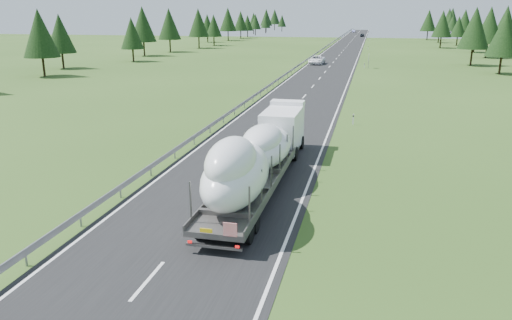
% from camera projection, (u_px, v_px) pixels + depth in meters
% --- Properties ---
extents(ground, '(400.00, 400.00, 0.00)m').
position_uv_depth(ground, '(148.00, 281.00, 19.12)').
color(ground, '#2B4918').
rests_on(ground, ground).
extents(road_surface, '(10.00, 400.00, 0.02)m').
position_uv_depth(road_surface, '(337.00, 58.00, 112.57)').
color(road_surface, black).
rests_on(road_surface, ground).
extents(guardrail, '(0.10, 400.00, 0.76)m').
position_uv_depth(guardrail, '(313.00, 55.00, 113.49)').
color(guardrail, slate).
rests_on(guardrail, ground).
extents(marker_posts, '(0.13, 350.08, 1.00)m').
position_uv_depth(marker_posts, '(369.00, 43.00, 162.42)').
color(marker_posts, silver).
rests_on(marker_posts, ground).
extents(highway_sign, '(0.08, 0.90, 2.60)m').
position_uv_depth(highway_sign, '(369.00, 58.00, 91.83)').
color(highway_sign, slate).
rests_on(highway_sign, ground).
extents(tree_line_left, '(13.87, 317.19, 12.12)m').
position_uv_depth(tree_line_left, '(178.00, 24.00, 137.37)').
color(tree_line_left, black).
rests_on(tree_line_left, ground).
extents(boat_truck, '(2.92, 19.15, 4.45)m').
position_uv_depth(boat_truck, '(258.00, 153.00, 28.32)').
color(boat_truck, white).
rests_on(boat_truck, ground).
extents(distant_van, '(2.99, 6.11, 1.67)m').
position_uv_depth(distant_van, '(317.00, 60.00, 99.48)').
color(distant_van, white).
rests_on(distant_van, ground).
extents(distant_car_dark, '(1.72, 4.23, 1.44)m').
position_uv_depth(distant_car_dark, '(362.00, 35.00, 213.25)').
color(distant_car_dark, black).
rests_on(distant_car_dark, ground).
extents(distant_car_blue, '(1.80, 4.15, 1.33)m').
position_uv_depth(distant_car_blue, '(354.00, 31.00, 260.55)').
color(distant_car_blue, navy).
rests_on(distant_car_blue, ground).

